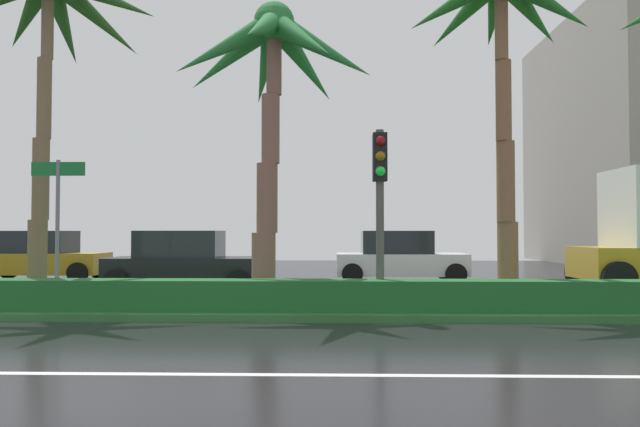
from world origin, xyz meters
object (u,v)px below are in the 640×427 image
(palm_tree_centre_left, at_px, (47,15))
(car_in_traffic_third, at_px, (184,262))
(car_in_traffic_fourth, at_px, (399,258))
(traffic_signal_median_right, at_px, (380,185))
(street_name_sign, at_px, (58,213))
(palm_tree_centre, at_px, (272,69))
(car_in_traffic_second, at_px, (40,257))
(palm_tree_centre_right, at_px, (503,20))

(palm_tree_centre_left, relative_size, car_in_traffic_third, 1.80)
(car_in_traffic_fourth, bearing_deg, traffic_signal_median_right, -98.83)
(traffic_signal_median_right, distance_m, car_in_traffic_third, 7.46)
(car_in_traffic_fourth, bearing_deg, palm_tree_centre_left, -140.86)
(car_in_traffic_fourth, bearing_deg, street_name_sign, -133.93)
(palm_tree_centre, bearing_deg, street_name_sign, -166.07)
(car_in_traffic_third, bearing_deg, car_in_traffic_fourth, 25.79)
(traffic_signal_median_right, xyz_separation_m, street_name_sign, (-6.53, 0.07, -0.54))
(street_name_sign, distance_m, car_in_traffic_fourth, 11.30)
(car_in_traffic_third, relative_size, car_in_traffic_fourth, 1.00)
(palm_tree_centre, relative_size, traffic_signal_median_right, 1.85)
(palm_tree_centre_left, distance_m, traffic_signal_median_right, 8.39)
(street_name_sign, relative_size, car_in_traffic_second, 0.70)
(palm_tree_centre_left, relative_size, car_in_traffic_second, 1.80)
(traffic_signal_median_right, xyz_separation_m, car_in_traffic_third, (-5.20, 5.04, -1.79))
(traffic_signal_median_right, bearing_deg, palm_tree_centre, 153.68)
(palm_tree_centre, height_order, car_in_traffic_fourth, palm_tree_centre)
(car_in_traffic_second, xyz_separation_m, car_in_traffic_third, (5.86, -3.46, 0.00))
(palm_tree_centre_right, bearing_deg, palm_tree_centre_left, 179.52)
(palm_tree_centre_left, height_order, palm_tree_centre_right, palm_tree_centre_left)
(car_in_traffic_second, xyz_separation_m, car_in_traffic_fourth, (12.33, -0.33, 0.00))
(palm_tree_centre_right, bearing_deg, car_in_traffic_second, 151.80)
(street_name_sign, height_order, car_in_traffic_second, street_name_sign)
(street_name_sign, bearing_deg, palm_tree_centre_left, 126.34)
(palm_tree_centre_left, height_order, traffic_signal_median_right, palm_tree_centre_left)
(car_in_traffic_third, bearing_deg, palm_tree_centre, -53.21)
(palm_tree_centre_right, xyz_separation_m, street_name_sign, (-9.29, -1.01, -4.24))
(palm_tree_centre, bearing_deg, palm_tree_centre_left, 179.57)
(car_in_traffic_fourth, bearing_deg, car_in_traffic_second, 178.47)
(palm_tree_centre_right, xyz_separation_m, traffic_signal_median_right, (-2.77, -1.08, -3.70))
(palm_tree_centre_left, bearing_deg, palm_tree_centre_right, -0.48)
(palm_tree_centre_right, distance_m, traffic_signal_median_right, 4.74)
(car_in_traffic_third, bearing_deg, street_name_sign, -104.95)
(palm_tree_centre_right, distance_m, car_in_traffic_second, 16.62)
(car_in_traffic_third, bearing_deg, traffic_signal_median_right, -44.08)
(street_name_sign, distance_m, car_in_traffic_second, 9.64)
(palm_tree_centre, xyz_separation_m, car_in_traffic_third, (-2.92, 3.91, -4.46))
(palm_tree_centre_left, bearing_deg, car_in_traffic_second, 116.97)
(car_in_traffic_second, height_order, car_in_traffic_third, same)
(street_name_sign, bearing_deg, car_in_traffic_second, 118.30)
(palm_tree_centre_right, bearing_deg, street_name_sign, -173.81)
(traffic_signal_median_right, bearing_deg, street_name_sign, 179.37)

